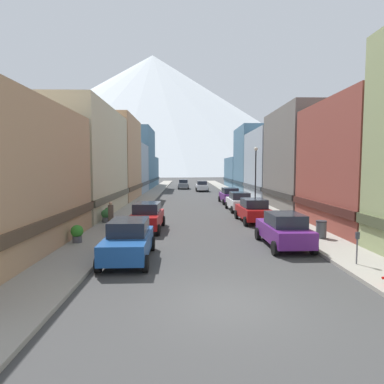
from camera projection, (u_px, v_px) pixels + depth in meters
name	position (u px, v px, depth m)	size (l,w,h in m)	color
ground_plane	(228.00, 304.00, 9.66)	(400.00, 400.00, 0.00)	#3B3B3B
sidewalk_left	(149.00, 196.00, 44.41)	(2.50, 100.00, 0.15)	gray
sidewalk_right	(239.00, 196.00, 44.68)	(2.50, 100.00, 0.15)	gray
storefront_left_1	(58.00, 163.00, 27.90)	(10.04, 13.08, 9.22)	beige
storefront_left_2	(109.00, 160.00, 40.18)	(7.00, 10.61, 10.29)	tan
storefront_left_3	(120.00, 170.00, 50.18)	(8.17, 9.14, 7.67)	#99A5B2
storefront_left_4	(136.00, 160.00, 60.76)	(6.38, 11.94, 11.41)	slate
storefront_left_5	(135.00, 172.00, 71.21)	(9.96, 8.64, 6.27)	slate
storefront_right_1	(379.00, 168.00, 20.86)	(7.92, 9.25, 8.41)	brown
storefront_right_2	(325.00, 162.00, 31.02)	(9.86, 10.28, 9.65)	#66605B
storefront_right_3	(282.00, 166.00, 42.31)	(8.36, 11.31, 8.89)	#99A5B2
storefront_right_4	(261.00, 161.00, 53.29)	(7.97, 10.28, 10.68)	slate
storefront_right_5	(244.00, 173.00, 65.64)	(7.09, 13.17, 6.05)	slate
car_left_0	(129.00, 240.00, 14.23)	(2.13, 4.43, 1.78)	#19478C
car_left_1	(147.00, 216.00, 21.00)	(2.17, 4.45, 1.78)	#9E1111
car_right_0	(284.00, 230.00, 16.57)	(2.12, 4.43, 1.78)	#591E72
car_right_1	(253.00, 210.00, 24.00)	(2.20, 4.46, 1.78)	#9E1111
car_right_2	(239.00, 201.00, 30.25)	(2.18, 4.45, 1.78)	silver
car_right_3	(230.00, 195.00, 36.64)	(2.20, 4.46, 1.78)	#591E72
car_driving_0	(183.00, 184.00, 61.14)	(2.06, 4.40, 1.78)	slate
car_driving_1	(202.00, 186.00, 55.05)	(2.06, 4.40, 1.78)	silver
parking_meter_near	(357.00, 243.00, 13.12)	(0.14, 0.10, 1.33)	#595960
trash_bin_right	(321.00, 229.00, 18.00)	(0.59, 0.59, 0.98)	#4C5156
potted_plant_0	(108.00, 213.00, 23.83)	(0.61, 0.61, 1.00)	brown
potted_plant_1	(77.00, 233.00, 16.92)	(0.65, 0.65, 0.93)	#4C4C51
potted_plant_2	(106.00, 215.00, 23.05)	(0.64, 0.64, 0.95)	#4C4C51
pedestrian_0	(111.00, 215.00, 21.40)	(0.36, 0.36, 1.68)	brown
streetlamp_right	(256.00, 169.00, 30.12)	(0.36, 0.36, 5.86)	black
mountain_backdrop	(153.00, 115.00, 264.56)	(286.52, 286.52, 94.94)	silver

